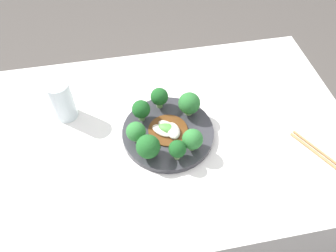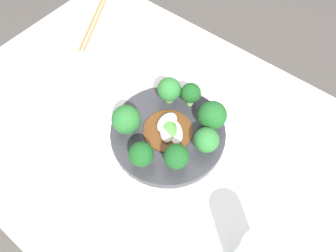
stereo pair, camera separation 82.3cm
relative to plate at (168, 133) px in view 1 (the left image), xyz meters
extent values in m
plane|color=#4C4742|center=(0.01, -0.01, -0.77)|extent=(8.00, 8.00, 0.00)
cube|color=silver|center=(0.01, -0.01, -0.39)|extent=(1.03, 0.67, 0.76)
cylinder|color=#333338|center=(0.00, 0.00, 0.00)|extent=(0.25, 0.25, 0.02)
cylinder|color=#7AAD5B|center=(0.06, 0.07, 0.02)|extent=(0.02, 0.02, 0.01)
sphere|color=#1E5B23|center=(0.06, 0.07, 0.05)|extent=(0.06, 0.06, 0.06)
cylinder|color=#89B76B|center=(-0.01, 0.09, 0.02)|extent=(0.02, 0.02, 0.02)
sphere|color=#19511E|center=(-0.01, 0.09, 0.05)|extent=(0.04, 0.04, 0.04)
cylinder|color=#89B76B|center=(-0.07, -0.05, 0.02)|extent=(0.02, 0.02, 0.02)
sphere|color=#286B2D|center=(-0.07, -0.05, 0.05)|extent=(0.06, 0.06, 0.06)
cylinder|color=#70A356|center=(-0.05, 0.07, 0.02)|extent=(0.02, 0.02, 0.02)
sphere|color=#2D7533|center=(-0.05, 0.07, 0.05)|extent=(0.05, 0.05, 0.05)
cylinder|color=#7AAD5B|center=(0.01, -0.09, 0.02)|extent=(0.02, 0.02, 0.02)
sphere|color=#19511E|center=(0.01, -0.09, 0.05)|extent=(0.05, 0.05, 0.05)
cylinder|color=#89B76B|center=(0.09, 0.01, 0.02)|extent=(0.02, 0.02, 0.01)
sphere|color=#2D7533|center=(0.09, 0.01, 0.04)|extent=(0.05, 0.05, 0.05)
cylinder|color=#70A356|center=(0.06, -0.05, 0.02)|extent=(0.02, 0.02, 0.02)
sphere|color=#19511E|center=(0.06, -0.05, 0.05)|extent=(0.05, 0.05, 0.05)
cylinder|color=#5B3314|center=(0.00, 0.00, 0.01)|extent=(0.11, 0.11, 0.00)
ellipsoid|color=beige|center=(0.02, 0.00, 0.02)|extent=(0.06, 0.06, 0.01)
ellipsoid|color=silver|center=(-0.01, 0.01, 0.02)|extent=(0.04, 0.06, 0.02)
ellipsoid|color=beige|center=(0.00, -0.01, 0.02)|extent=(0.06, 0.06, 0.02)
ellipsoid|color=#4C933D|center=(0.00, 0.00, 0.02)|extent=(0.06, 0.06, 0.02)
cylinder|color=silver|center=(0.27, -0.12, 0.05)|extent=(0.06, 0.06, 0.12)
cylinder|color=#AD7F4C|center=(-0.39, 0.15, -0.01)|extent=(0.11, 0.19, 0.01)
cylinder|color=#AD7F4C|center=(-0.38, 0.16, -0.01)|extent=(0.11, 0.19, 0.01)
camera|label=1|loc=(0.10, 0.52, 0.70)|focal=35.00mm
camera|label=2|loc=(0.23, -0.28, 0.60)|focal=35.00mm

